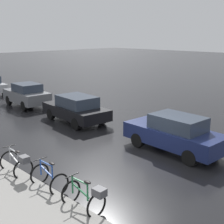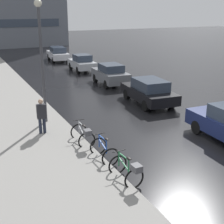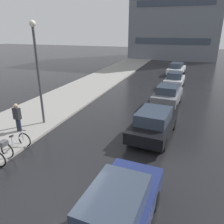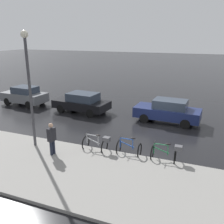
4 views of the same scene
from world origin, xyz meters
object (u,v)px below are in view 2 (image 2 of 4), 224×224
object	(u,v)px
car_black	(149,91)
car_grey	(110,74)
car_silver	(82,63)
car_white	(58,54)
pedestrian	(42,115)
streetlamp	(41,50)
bicycle_second	(104,151)
bicycle_third	(84,135)
bicycle_nearest	(128,170)

from	to	relation	value
car_black	car_grey	bearing A→B (deg)	88.81
car_black	car_silver	size ratio (longest dim) A/B	1.17
car_silver	car_white	xyz separation A→B (m)	(-0.30, 6.64, 0.03)
car_black	pedestrian	distance (m)	7.46
car_black	car_silver	distance (m)	11.67
car_black	car_white	bearing A→B (deg)	90.44
car_silver	streetlamp	distance (m)	14.39
car_white	streetlamp	bearing A→B (deg)	-108.68
car_silver	pedestrian	bearing A→B (deg)	-117.72
car_grey	bicycle_second	bearing A→B (deg)	-117.16
bicycle_second	car_black	xyz separation A→B (m)	(5.63, 5.63, 0.37)
car_white	pedestrian	distance (m)	21.67
pedestrian	streetlamp	xyz separation A→B (m)	(0.56, 1.49, 2.69)
bicycle_third	bicycle_nearest	bearing A→B (deg)	-86.59
car_silver	streetlamp	world-z (taller)	streetlamp
bicycle_third	car_black	xyz separation A→B (m)	(5.83, 4.01, 0.28)
streetlamp	bicycle_nearest	bearing A→B (deg)	-82.03
car_white	streetlamp	distance (m)	20.29
bicycle_second	car_black	world-z (taller)	car_black
car_grey	pedestrian	bearing A→B (deg)	-133.04
car_black	bicycle_third	bearing A→B (deg)	-145.46
bicycle_second	car_grey	bearing A→B (deg)	62.84
pedestrian	streetlamp	bearing A→B (deg)	69.53
bicycle_third	car_white	distance (m)	23.04
bicycle_second	streetlamp	bearing A→B (deg)	100.89
streetlamp	car_silver	bearing A→B (deg)	61.47
bicycle_nearest	streetlamp	xyz separation A→B (m)	(-0.95, 6.77, 3.19)
car_grey	car_white	distance (m)	12.75
bicycle_third	streetlamp	xyz separation A→B (m)	(-0.74, 3.30, 3.19)
car_black	pedestrian	bearing A→B (deg)	-162.84
car_grey	car_white	size ratio (longest dim) A/B	0.89
bicycle_third	car_white	xyz separation A→B (m)	(5.69, 22.32, 0.29)
bicycle_nearest	car_black	size ratio (longest dim) A/B	0.32
bicycle_nearest	car_silver	size ratio (longest dim) A/B	0.37
bicycle_second	pedestrian	distance (m)	3.79
car_black	car_white	world-z (taller)	car_white
bicycle_nearest	car_silver	distance (m)	20.01
bicycle_second	bicycle_third	xyz separation A→B (m)	(-0.21, 1.62, 0.09)
car_silver	streetlamp	size ratio (longest dim) A/B	0.64
car_black	car_grey	size ratio (longest dim) A/B	1.12
bicycle_nearest	car_silver	world-z (taller)	car_silver
car_black	streetlamp	xyz separation A→B (m)	(-6.57, -0.71, 2.91)
bicycle_nearest	bicycle_third	world-z (taller)	bicycle_nearest
bicycle_third	pedestrian	bearing A→B (deg)	125.57
bicycle_second	car_grey	world-z (taller)	car_grey
bicycle_second	car_grey	distance (m)	12.58
bicycle_second	streetlamp	distance (m)	5.99
car_silver	bicycle_third	bearing A→B (deg)	-110.91
car_black	pedestrian	size ratio (longest dim) A/B	2.53
bicycle_third	streetlamp	size ratio (longest dim) A/B	0.24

